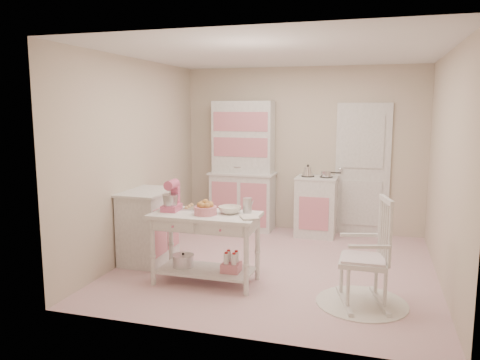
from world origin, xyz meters
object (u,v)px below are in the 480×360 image
object	(u,v)px
hutch	(243,166)
base_cabinet	(149,226)
stove	(316,206)
rocking_chair	(364,251)
bread_basket	(206,211)
work_table	(206,248)
stand_mixer	(171,196)

from	to	relation	value
hutch	base_cabinet	xyz separation A→B (m)	(-0.72, -1.90, -0.58)
hutch	stove	size ratio (longest dim) A/B	2.26
hutch	rocking_chair	world-z (taller)	hutch
hutch	stove	world-z (taller)	hutch
base_cabinet	bread_basket	size ratio (longest dim) A/B	3.68
work_table	stand_mixer	world-z (taller)	stand_mixer
stove	bread_basket	bearing A→B (deg)	-110.79
hutch	stand_mixer	size ratio (longest dim) A/B	6.12
base_cabinet	rocking_chair	size ratio (longest dim) A/B	0.84
stove	base_cabinet	xyz separation A→B (m)	(-1.92, -1.85, 0.00)
rocking_chair	stand_mixer	world-z (taller)	stand_mixer
base_cabinet	bread_basket	xyz separation A→B (m)	(1.00, -0.57, 0.39)
rocking_chair	work_table	world-z (taller)	rocking_chair
stove	work_table	bearing A→B (deg)	-111.61
stove	rocking_chair	world-z (taller)	rocking_chair
work_table	hutch	bearing A→B (deg)	96.26
stove	base_cabinet	bearing A→B (deg)	-136.06
stove	stand_mixer	bearing A→B (deg)	-120.06
hutch	stand_mixer	world-z (taller)	hutch
work_table	bread_basket	distance (m)	0.45
stand_mixer	bread_basket	distance (m)	0.46
base_cabinet	stand_mixer	bearing A→B (deg)	-41.56
hutch	stove	xyz separation A→B (m)	(1.20, -0.05, -0.58)
hutch	work_table	xyz separation A→B (m)	(0.26, -2.41, -0.64)
hutch	work_table	distance (m)	2.51
work_table	stand_mixer	distance (m)	0.71
hutch	bread_basket	world-z (taller)	hutch
hutch	base_cabinet	bearing A→B (deg)	-110.67
stove	rocking_chair	xyz separation A→B (m)	(0.79, -2.47, 0.09)
work_table	bread_basket	bearing A→B (deg)	-68.20
base_cabinet	rocking_chair	bearing A→B (deg)	-13.05
base_cabinet	rocking_chair	world-z (taller)	rocking_chair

